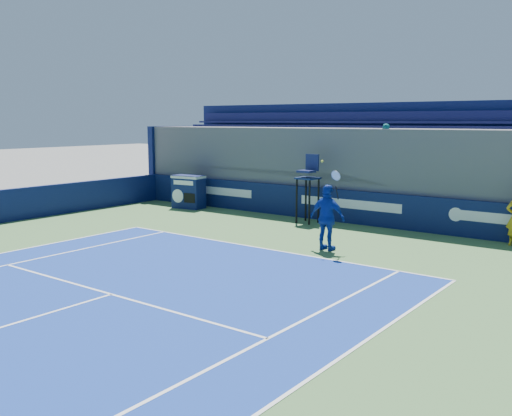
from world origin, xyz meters
The scene contains 5 objects.
back_hoarding centered at (0.00, 17.10, 0.60)m, with size 20.40×0.21×1.20m.
match_clock centered at (-7.09, 16.16, 0.74)m, with size 1.40×0.88×1.40m.
umpire_chair centered at (-1.25, 16.25, 1.53)m, with size 0.74×0.74×2.48m.
tennis_player centered at (1.54, 12.83, 0.96)m, with size 1.12×0.50×2.57m.
stadium_seating centered at (-0.01, 19.15, 1.83)m, with size 21.00×4.05×4.40m.
Camera 1 is at (9.52, -1.06, 3.69)m, focal length 40.00 mm.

